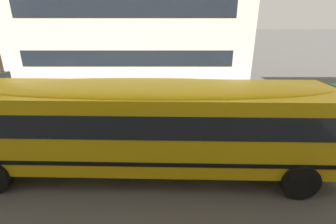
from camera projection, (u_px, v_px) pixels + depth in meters
ground_plane at (76, 140)px, 9.15m from camera, size 400.00×400.00×0.00m
sidewalk_far at (115, 90)px, 15.89m from camera, size 120.00×3.00×0.01m
lane_centreline at (76, 140)px, 9.15m from camera, size 110.00×0.16×0.01m
school_bus at (140, 120)px, 6.78m from camera, size 12.20×3.07×2.72m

